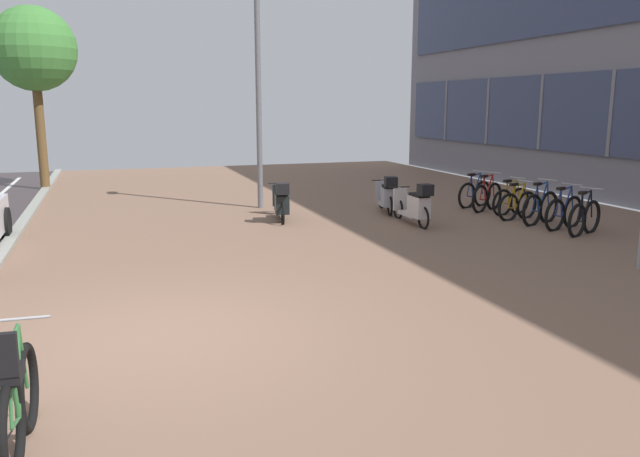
{
  "coord_description": "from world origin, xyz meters",
  "views": [
    {
      "loc": [
        -0.51,
        -7.08,
        2.64
      ],
      "look_at": [
        2.17,
        0.8,
        0.98
      ],
      "focal_mm": 35.07,
      "sensor_mm": 36.0,
      "label": 1
    }
  ],
  "objects_px": {
    "bicycle_rack_01": "(564,213)",
    "scooter_mid": "(415,205)",
    "scooter_near": "(281,202)",
    "bicycle_rack_00": "(584,218)",
    "street_tree": "(34,50)",
    "bicycle_rack_02": "(540,208)",
    "bicycle_rack_03": "(518,205)",
    "bicycle_rack_04": "(511,201)",
    "bicycle_rack_06": "(475,194)",
    "bicycle_foreground": "(13,403)",
    "bicycle_rack_05": "(487,197)",
    "lamp_post": "(258,81)",
    "scooter_far": "(387,195)"
  },
  "relations": [
    {
      "from": "lamp_post",
      "to": "bicycle_rack_01",
      "type": "bearing_deg",
      "value": -41.2
    },
    {
      "from": "bicycle_rack_01",
      "to": "bicycle_rack_00",
      "type": "bearing_deg",
      "value": -91.72
    },
    {
      "from": "bicycle_rack_04",
      "to": "street_tree",
      "type": "distance_m",
      "value": 14.63
    },
    {
      "from": "bicycle_rack_01",
      "to": "bicycle_rack_06",
      "type": "height_order",
      "value": "bicycle_rack_01"
    },
    {
      "from": "bicycle_foreground",
      "to": "scooter_near",
      "type": "distance_m",
      "value": 9.87
    },
    {
      "from": "bicycle_rack_05",
      "to": "street_tree",
      "type": "bearing_deg",
      "value": 143.71
    },
    {
      "from": "bicycle_rack_01",
      "to": "scooter_mid",
      "type": "bearing_deg",
      "value": 153.7
    },
    {
      "from": "bicycle_rack_04",
      "to": "street_tree",
      "type": "height_order",
      "value": "street_tree"
    },
    {
      "from": "bicycle_rack_01",
      "to": "bicycle_rack_02",
      "type": "height_order",
      "value": "bicycle_rack_02"
    },
    {
      "from": "bicycle_rack_01",
      "to": "bicycle_rack_05",
      "type": "xyz_separation_m",
      "value": [
        -0.23,
        2.54,
        0.0
      ]
    },
    {
      "from": "scooter_near",
      "to": "bicycle_rack_00",
      "type": "bearing_deg",
      "value": -32.8
    },
    {
      "from": "scooter_mid",
      "to": "bicycle_rack_00",
      "type": "bearing_deg",
      "value": -35.88
    },
    {
      "from": "bicycle_rack_02",
      "to": "scooter_mid",
      "type": "bearing_deg",
      "value": 164.3
    },
    {
      "from": "scooter_far",
      "to": "bicycle_rack_00",
      "type": "bearing_deg",
      "value": -53.11
    },
    {
      "from": "scooter_far",
      "to": "scooter_near",
      "type": "bearing_deg",
      "value": -177.21
    },
    {
      "from": "bicycle_foreground",
      "to": "bicycle_rack_00",
      "type": "relative_size",
      "value": 1.13
    },
    {
      "from": "lamp_post",
      "to": "street_tree",
      "type": "height_order",
      "value": "lamp_post"
    },
    {
      "from": "scooter_near",
      "to": "street_tree",
      "type": "relative_size",
      "value": 0.33
    },
    {
      "from": "bicycle_rack_00",
      "to": "bicycle_rack_03",
      "type": "distance_m",
      "value": 1.92
    },
    {
      "from": "scooter_mid",
      "to": "scooter_near",
      "type": "bearing_deg",
      "value": 150.71
    },
    {
      "from": "bicycle_rack_01",
      "to": "bicycle_rack_03",
      "type": "bearing_deg",
      "value": 101.06
    },
    {
      "from": "bicycle_rack_01",
      "to": "lamp_post",
      "type": "relative_size",
      "value": 0.23
    },
    {
      "from": "bicycle_rack_00",
      "to": "lamp_post",
      "type": "relative_size",
      "value": 0.22
    },
    {
      "from": "bicycle_foreground",
      "to": "scooter_mid",
      "type": "distance_m",
      "value": 10.23
    },
    {
      "from": "street_tree",
      "to": "bicycle_rack_01",
      "type": "bearing_deg",
      "value": -43.45
    },
    {
      "from": "bicycle_foreground",
      "to": "scooter_mid",
      "type": "xyz_separation_m",
      "value": [
        7.17,
        7.29,
        0.05
      ]
    },
    {
      "from": "bicycle_foreground",
      "to": "bicycle_rack_03",
      "type": "relative_size",
      "value": 1.13
    },
    {
      "from": "bicycle_foreground",
      "to": "bicycle_rack_06",
      "type": "bearing_deg",
      "value": 42.7
    },
    {
      "from": "bicycle_rack_01",
      "to": "bicycle_rack_06",
      "type": "xyz_separation_m",
      "value": [
        -0.19,
        3.18,
        -0.01
      ]
    },
    {
      "from": "bicycle_rack_04",
      "to": "scooter_far",
      "type": "height_order",
      "value": "scooter_far"
    },
    {
      "from": "scooter_mid",
      "to": "lamp_post",
      "type": "distance_m",
      "value": 5.16
    },
    {
      "from": "scooter_near",
      "to": "scooter_mid",
      "type": "distance_m",
      "value": 3.04
    },
    {
      "from": "scooter_near",
      "to": "scooter_far",
      "type": "height_order",
      "value": "scooter_far"
    },
    {
      "from": "bicycle_foreground",
      "to": "bicycle_rack_04",
      "type": "height_order",
      "value": "bicycle_foreground"
    },
    {
      "from": "bicycle_rack_04",
      "to": "scooter_near",
      "type": "relative_size",
      "value": 0.68
    },
    {
      "from": "bicycle_rack_02",
      "to": "street_tree",
      "type": "relative_size",
      "value": 0.24
    },
    {
      "from": "bicycle_rack_01",
      "to": "bicycle_rack_03",
      "type": "height_order",
      "value": "bicycle_rack_01"
    },
    {
      "from": "bicycle_rack_04",
      "to": "scooter_near",
      "type": "xyz_separation_m",
      "value": [
        -5.51,
        0.98,
        0.1
      ]
    },
    {
      "from": "bicycle_rack_03",
      "to": "scooter_far",
      "type": "height_order",
      "value": "scooter_far"
    },
    {
      "from": "bicycle_rack_00",
      "to": "bicycle_rack_06",
      "type": "distance_m",
      "value": 3.82
    },
    {
      "from": "street_tree",
      "to": "bicycle_rack_05",
      "type": "bearing_deg",
      "value": -36.29
    },
    {
      "from": "street_tree",
      "to": "bicycle_rack_04",
      "type": "bearing_deg",
      "value": -37.76
    },
    {
      "from": "bicycle_rack_05",
      "to": "lamp_post",
      "type": "xyz_separation_m",
      "value": [
        -5.29,
        2.29,
        2.86
      ]
    },
    {
      "from": "bicycle_rack_05",
      "to": "scooter_near",
      "type": "relative_size",
      "value": 0.71
    },
    {
      "from": "bicycle_rack_03",
      "to": "bicycle_rack_04",
      "type": "relative_size",
      "value": 1.02
    },
    {
      "from": "scooter_near",
      "to": "street_tree",
      "type": "bearing_deg",
      "value": 126.37
    },
    {
      "from": "scooter_far",
      "to": "street_tree",
      "type": "height_order",
      "value": "street_tree"
    },
    {
      "from": "bicycle_rack_06",
      "to": "scooter_near",
      "type": "height_order",
      "value": "bicycle_rack_06"
    },
    {
      "from": "scooter_near",
      "to": "street_tree",
      "type": "xyz_separation_m",
      "value": [
        -5.63,
        7.65,
        3.81
      ]
    },
    {
      "from": "scooter_mid",
      "to": "street_tree",
      "type": "distance_m",
      "value": 12.91
    }
  ]
}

